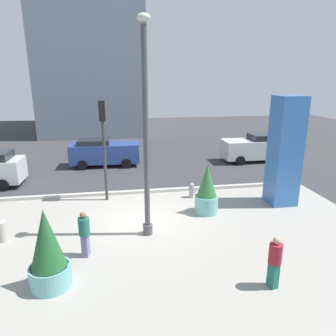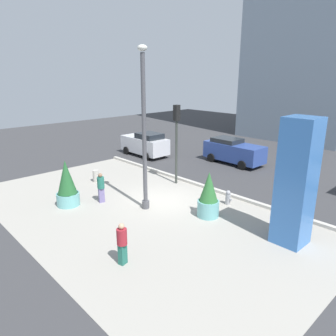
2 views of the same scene
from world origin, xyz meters
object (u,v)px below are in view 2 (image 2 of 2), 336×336
(car_curb_west, at_px, (233,151))
(car_curb_east, at_px, (145,144))
(concrete_bollard, at_px, (96,176))
(pedestrian_crossing, at_px, (122,242))
(art_pillar_blue, at_px, (296,183))
(pedestrian_on_sidewalk, at_px, (101,186))
(potted_plant_near_right, at_px, (67,185))
(traffic_light_corner, at_px, (177,132))
(lamp_post, at_px, (144,134))
(potted_plant_mid_plaza, at_px, (208,196))
(fire_hydrant, at_px, (228,198))

(car_curb_west, distance_m, car_curb_east, 7.05)
(concrete_bollard, bearing_deg, pedestrian_crossing, -25.37)
(art_pillar_blue, height_order, pedestrian_on_sidewalk, art_pillar_blue)
(concrete_bollard, relative_size, car_curb_east, 0.18)
(concrete_bollard, distance_m, car_curb_east, 7.09)
(potted_plant_near_right, relative_size, traffic_light_corner, 0.50)
(lamp_post, distance_m, pedestrian_crossing, 5.58)
(concrete_bollard, height_order, traffic_light_corner, traffic_light_corner)
(lamp_post, bearing_deg, art_pillar_blue, 17.62)
(potted_plant_mid_plaza, relative_size, car_curb_east, 0.51)
(car_curb_west, bearing_deg, potted_plant_mid_plaza, -61.28)
(art_pillar_blue, bearing_deg, lamp_post, -162.38)
(pedestrian_on_sidewalk, bearing_deg, pedestrian_crossing, -24.92)
(art_pillar_blue, xyz_separation_m, pedestrian_on_sidewalk, (-8.58, -3.20, -1.60))
(lamp_post, bearing_deg, concrete_bollard, 176.41)
(potted_plant_mid_plaza, distance_m, fire_hydrant, 1.95)
(fire_hydrant, bearing_deg, pedestrian_on_sidewalk, -135.81)
(traffic_light_corner, bearing_deg, pedestrian_on_sidewalk, -96.43)
(art_pillar_blue, relative_size, car_curb_west, 1.09)
(traffic_light_corner, bearing_deg, car_curb_west, 92.95)
(potted_plant_mid_plaza, relative_size, fire_hydrant, 2.88)
(potted_plant_mid_plaza, relative_size, traffic_light_corner, 0.46)
(concrete_bollard, distance_m, pedestrian_crossing, 9.24)
(car_curb_east, bearing_deg, car_curb_west, 27.36)
(pedestrian_on_sidewalk, distance_m, pedestrian_crossing, 5.84)
(art_pillar_blue, distance_m, pedestrian_crossing, 6.74)
(potted_plant_near_right, bearing_deg, art_pillar_blue, 26.21)
(car_curb_east, distance_m, pedestrian_crossing, 15.35)
(fire_hydrant, relative_size, traffic_light_corner, 0.16)
(potted_plant_near_right, height_order, pedestrian_on_sidewalk, potted_plant_near_right)
(potted_plant_near_right, distance_m, fire_hydrant, 8.11)
(lamp_post, height_order, car_curb_east, lamp_post)
(lamp_post, bearing_deg, pedestrian_crossing, -49.07)
(traffic_light_corner, distance_m, pedestrian_on_sidewalk, 5.42)
(fire_hydrant, distance_m, car_curb_east, 11.22)
(lamp_post, xyz_separation_m, car_curb_west, (-1.93, 9.97, -2.78))
(concrete_bollard, xyz_separation_m, car_curb_east, (-3.00, 6.40, 0.58))
(concrete_bollard, distance_m, traffic_light_corner, 5.67)
(art_pillar_blue, height_order, potted_plant_near_right, art_pillar_blue)
(potted_plant_near_right, distance_m, concrete_bollard, 3.72)
(pedestrian_on_sidewalk, height_order, pedestrian_crossing, pedestrian_on_sidewalk)
(car_curb_west, xyz_separation_m, car_curb_east, (-6.26, -3.24, 0.02))
(traffic_light_corner, bearing_deg, pedestrian_crossing, -57.12)
(car_curb_west, bearing_deg, lamp_post, -79.06)
(potted_plant_mid_plaza, bearing_deg, concrete_bollard, -171.40)
(potted_plant_near_right, bearing_deg, traffic_light_corner, 77.70)
(lamp_post, xyz_separation_m, concrete_bollard, (-5.19, 0.33, -3.33))
(potted_plant_mid_plaza, bearing_deg, car_curb_west, 118.72)
(potted_plant_near_right, height_order, potted_plant_mid_plaza, potted_plant_near_right)
(art_pillar_blue, xyz_separation_m, potted_plant_mid_plaza, (-3.73, -0.52, -1.48))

